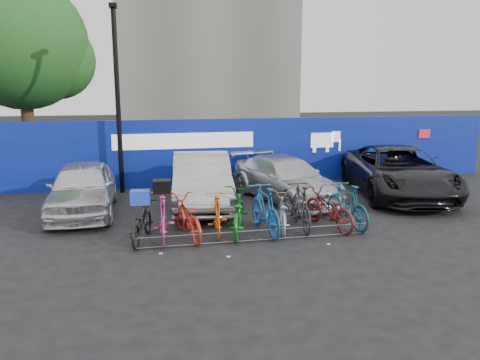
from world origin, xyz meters
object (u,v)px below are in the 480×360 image
object	(u,v)px
tree	(28,47)
car_3	(398,171)
bike_rack	(256,235)
car_2	(286,179)
bike_8	(328,209)
lamppost	(117,95)
bike_2	(187,217)
bike_4	(238,212)
bike_1	(163,216)
car_0	(83,188)
bike_0	(141,223)
bike_3	(217,214)
car_1	(202,181)
bike_9	(347,205)
bike_5	(265,209)
bike_7	(301,206)
bike_6	(282,212)

from	to	relation	value
tree	car_3	world-z (taller)	tree
tree	bike_rack	size ratio (longest dim) A/B	1.39
car_3	car_2	bearing A→B (deg)	-171.30
tree	bike_8	xyz separation A→B (m)	(8.84, -9.98, -4.55)
lamppost	bike_2	world-z (taller)	lamppost
lamppost	bike_4	distance (m)	6.61
bike_rack	bike_1	size ratio (longest dim) A/B	2.95
car_0	bike_8	bearing A→B (deg)	-24.37
car_2	bike_0	bearing A→B (deg)	-160.87
bike_1	bike_2	size ratio (longest dim) A/B	0.99
bike_rack	bike_3	distance (m)	1.16
car_1	bike_8	world-z (taller)	car_1
car_0	bike_3	xyz separation A→B (m)	(3.41, -2.68, -0.23)
bike_0	car_1	bearing A→B (deg)	-107.24
tree	bike_2	world-z (taller)	tree
car_0	car_2	xyz separation A→B (m)	(6.11, 0.36, -0.06)
car_1	car_3	world-z (taller)	car_3
car_0	car_3	bearing A→B (deg)	0.64
bike_4	bike_8	size ratio (longest dim) A/B	1.05
bike_9	bike_8	bearing A→B (deg)	-7.33
bike_2	lamppost	bearing A→B (deg)	-83.76
car_1	bike_5	world-z (taller)	car_1
car_2	bike_9	world-z (taller)	car_2
bike_4	bike_rack	bearing A→B (deg)	125.16
car_3	bike_5	world-z (taller)	car_3
bike_rack	bike_5	bearing A→B (deg)	58.09
bike_rack	bike_7	bearing A→B (deg)	29.83
bike_3	bike_6	distance (m)	1.65
car_1	bike_2	xyz separation A→B (m)	(-0.73, -2.91, -0.28)
lamppost	car_0	world-z (taller)	lamppost
car_0	bike_5	world-z (taller)	car_0
bike_5	bike_4	bearing A→B (deg)	-14.35
car_1	bike_8	distance (m)	4.09
lamppost	bike_0	world-z (taller)	lamppost
car_0	bike_2	world-z (taller)	car_0
car_3	bike_2	size ratio (longest dim) A/B	3.02
bike_2	bike_8	bearing A→B (deg)	168.35
bike_1	bike_2	world-z (taller)	bike_1
car_1	bike_0	world-z (taller)	car_1
bike_1	bike_7	world-z (taller)	bike_7
car_1	car_3	distance (m)	6.49
car_2	bike_4	world-z (taller)	car_2
bike_2	tree	bearing A→B (deg)	-73.55
car_0	bike_4	xyz separation A→B (m)	(3.90, -2.73, -0.19)
lamppost	car_1	xyz separation A→B (m)	(2.42, -2.40, -2.49)
bike_1	bike_7	xyz separation A→B (m)	(3.46, 0.14, 0.02)
lamppost	bike_1	xyz separation A→B (m)	(1.11, -5.36, -2.70)
car_0	car_2	world-z (taller)	car_0
bike_6	bike_9	size ratio (longest dim) A/B	0.93
car_0	bike_9	bearing A→B (deg)	-22.70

